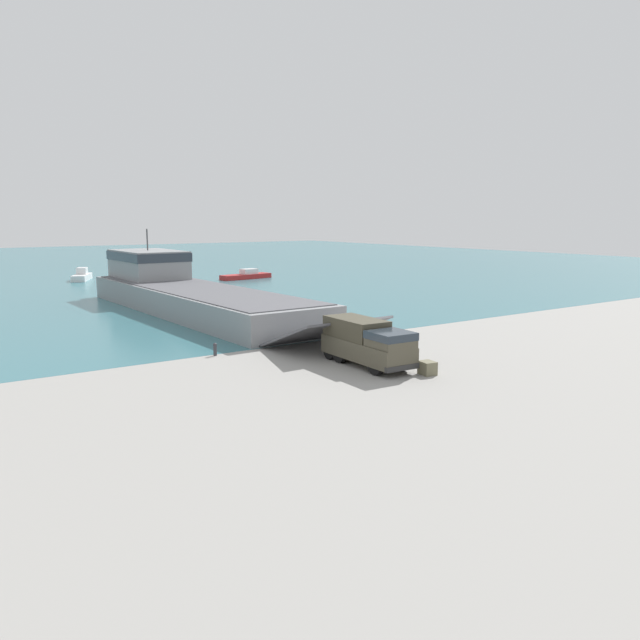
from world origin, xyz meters
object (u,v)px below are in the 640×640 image
object	(u,v)px
military_truck	(367,342)
moored_boat_c	(246,275)
moored_boat_b	(82,276)
landing_craft	(184,290)
mooring_bollard	(215,349)
cargo_crate	(427,368)
soldier_on_ramp	(411,346)

from	to	relation	value
military_truck	moored_boat_c	xyz separation A→B (m)	(20.85, 55.01, -1.02)
moored_boat_b	moored_boat_c	size ratio (longest dim) A/B	0.77
moored_boat_c	military_truck	bearing A→B (deg)	150.55
military_truck	landing_craft	bearing A→B (deg)	-177.80
moored_boat_b	mooring_bollard	xyz separation A→B (m)	(-6.13, -58.85, -0.14)
landing_craft	cargo_crate	world-z (taller)	landing_craft
landing_craft	soldier_on_ramp	bearing A→B (deg)	-85.73
moored_boat_c	mooring_bollard	distance (m)	54.39
landing_craft	soldier_on_ramp	size ratio (longest dim) A/B	25.33
soldier_on_ramp	military_truck	bearing A→B (deg)	-122.83
landing_craft	moored_boat_c	bearing A→B (deg)	49.82
moored_boat_c	mooring_bollard	bearing A→B (deg)	141.02
soldier_on_ramp	mooring_bollard	xyz separation A→B (m)	(-9.68, 8.65, -0.50)
moored_boat_b	moored_boat_c	xyz separation A→B (m)	(21.30, -11.88, -0.12)
cargo_crate	moored_boat_b	bearing A→B (deg)	91.58
moored_boat_b	moored_boat_c	distance (m)	24.39
landing_craft	military_truck	distance (m)	29.79
landing_craft	cargo_crate	size ratio (longest dim) A/B	44.94
mooring_bollard	cargo_crate	bearing A→B (deg)	-55.67
moored_boat_c	moored_boat_b	bearing A→B (deg)	52.15
moored_boat_c	cargo_crate	xyz separation A→B (m)	(-19.35, -58.79, -0.10)
landing_craft	moored_boat_c	world-z (taller)	landing_craft
landing_craft	moored_boat_b	bearing A→B (deg)	90.14
landing_craft	mooring_bollard	distance (m)	22.84
moored_boat_b	landing_craft	bearing A→B (deg)	115.70
soldier_on_ramp	cargo_crate	bearing A→B (deg)	-48.64
military_truck	cargo_crate	bearing A→B (deg)	24.42
soldier_on_ramp	mooring_bollard	bearing A→B (deg)	-153.69
landing_craft	cargo_crate	bearing A→B (deg)	-88.95
mooring_bollard	soldier_on_ramp	bearing A→B (deg)	-41.77
landing_craft	moored_boat_b	world-z (taller)	landing_craft
military_truck	soldier_on_ramp	world-z (taller)	military_truck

